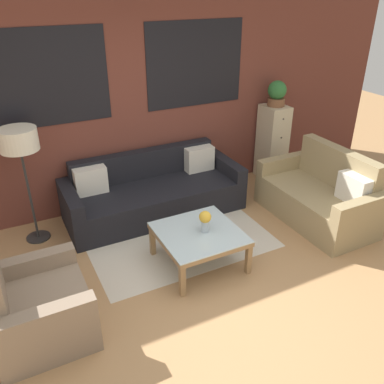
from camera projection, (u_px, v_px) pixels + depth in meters
The scene contains 11 objects.
ground_plane at pixel (222, 304), 3.94m from camera, with size 16.00×16.00×0.00m, color #AD7F51.
wall_back_brick at pixel (128, 101), 5.21m from camera, with size 8.40×0.09×2.80m.
rug at pixel (177, 237), 4.96m from camera, with size 2.13×1.49×0.00m.
couch_dark at pixel (153, 194), 5.39m from camera, with size 2.32×0.88×0.78m.
settee_vintage at pixel (320, 197), 5.22m from camera, with size 0.80×1.54×0.92m.
armchair_corner at pixel (37, 308), 3.50m from camera, with size 0.80×0.90×0.84m.
coffee_table at pixel (199, 237), 4.36m from camera, with size 0.85×0.85×0.41m.
floor_lamp at pixel (19, 144), 4.39m from camera, with size 0.42×0.42×1.39m.
drawer_cabinet at pixel (272, 142), 6.25m from camera, with size 0.35×0.42×1.14m.
potted_plant at pixel (277, 93), 5.90m from camera, with size 0.27×0.27×0.37m.
flower_vase at pixel (205, 220), 4.27m from camera, with size 0.13×0.13×0.24m.
Camera 1 is at (-1.61, -2.53, 2.79)m, focal length 38.00 mm.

